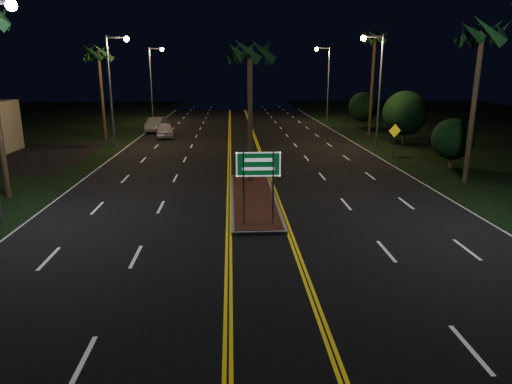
{
  "coord_description": "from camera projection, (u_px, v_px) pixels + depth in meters",
  "views": [
    {
      "loc": [
        -1.08,
        -15.14,
        6.38
      ],
      "look_at": [
        -0.17,
        1.48,
        1.9
      ],
      "focal_mm": 32.0,
      "sensor_mm": 36.0,
      "label": 1
    }
  ],
  "objects": [
    {
      "name": "car_far",
      "position": [
        156.0,
        123.0,
        48.34
      ],
      "size": [
        2.4,
        5.16,
        1.69
      ],
      "primitive_type": "imported",
      "rotation": [
        0.0,
        0.0,
        -0.05
      ],
      "color": "#A6A9B0",
      "rests_on": "ground"
    },
    {
      "name": "streetlight_left_far",
      "position": [
        154.0,
        75.0,
        56.7
      ],
      "size": [
        1.91,
        0.44,
        9.0
      ],
      "color": "gray",
      "rests_on": "ground"
    },
    {
      "name": "streetlight_right_far",
      "position": [
        326.0,
        76.0,
        55.89
      ],
      "size": [
        1.91,
        0.44,
        9.0
      ],
      "color": "gray",
      "rests_on": "ground"
    },
    {
      "name": "streetlight_left_mid",
      "position": [
        114.0,
        79.0,
        37.42
      ],
      "size": [
        1.91,
        0.44,
        9.0
      ],
      "color": "gray",
      "rests_on": "ground"
    },
    {
      "name": "palm_median",
      "position": [
        250.0,
        52.0,
        24.54
      ],
      "size": [
        2.4,
        2.4,
        8.3
      ],
      "color": "#382819",
      "rests_on": "ground"
    },
    {
      "name": "car_near",
      "position": [
        165.0,
        129.0,
        44.1
      ],
      "size": [
        2.86,
        5.16,
        1.63
      ],
      "primitive_type": "imported",
      "rotation": [
        0.0,
        0.0,
        0.16
      ],
      "color": "silver",
      "rests_on": "ground"
    },
    {
      "name": "median_island",
      "position": [
        253.0,
        198.0,
        23.04
      ],
      "size": [
        2.25,
        10.25,
        0.17
      ],
      "color": "gray",
      "rests_on": "ground"
    },
    {
      "name": "shrub_mid",
      "position": [
        405.0,
        113.0,
        39.48
      ],
      "size": [
        3.78,
        3.78,
        4.62
      ],
      "color": "#382819",
      "rests_on": "ground"
    },
    {
      "name": "palm_right_far",
      "position": [
        375.0,
        39.0,
        43.53
      ],
      "size": [
        2.4,
        2.4,
        10.3
      ],
      "color": "#382819",
      "rests_on": "ground"
    },
    {
      "name": "warning_sign",
      "position": [
        394.0,
        135.0,
        34.61
      ],
      "size": [
        0.98,
        0.26,
        2.39
      ],
      "rotation": [
        0.0,
        0.0,
        0.23
      ],
      "color": "gray",
      "rests_on": "ground"
    },
    {
      "name": "palm_left_far",
      "position": [
        98.0,
        54.0,
        40.61
      ],
      "size": [
        2.4,
        2.4,
        8.8
      ],
      "color": "#382819",
      "rests_on": "ground"
    },
    {
      "name": "shrub_near",
      "position": [
        453.0,
        139.0,
        30.02
      ],
      "size": [
        2.7,
        2.7,
        3.3
      ],
      "color": "#382819",
      "rests_on": "ground"
    },
    {
      "name": "palm_right_near",
      "position": [
        483.0,
        34.0,
        24.48
      ],
      "size": [
        2.4,
        2.4,
        9.3
      ],
      "color": "#382819",
      "rests_on": "ground"
    },
    {
      "name": "shrub_far",
      "position": [
        363.0,
        107.0,
        51.14
      ],
      "size": [
        3.24,
        3.24,
        3.96
      ],
      "color": "#382819",
      "rests_on": "ground"
    },
    {
      "name": "streetlight_right_mid",
      "position": [
        376.0,
        79.0,
        36.61
      ],
      "size": [
        1.91,
        0.44,
        9.0
      ],
      "color": "gray",
      "rests_on": "ground"
    },
    {
      "name": "highway_sign",
      "position": [
        258.0,
        171.0,
        18.38
      ],
      "size": [
        1.8,
        0.08,
        3.2
      ],
      "color": "gray",
      "rests_on": "ground"
    },
    {
      "name": "ground",
      "position": [
        263.0,
        254.0,
        16.31
      ],
      "size": [
        120.0,
        120.0,
        0.0
      ],
      "primitive_type": "plane",
      "color": "black",
      "rests_on": "ground"
    }
  ]
}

